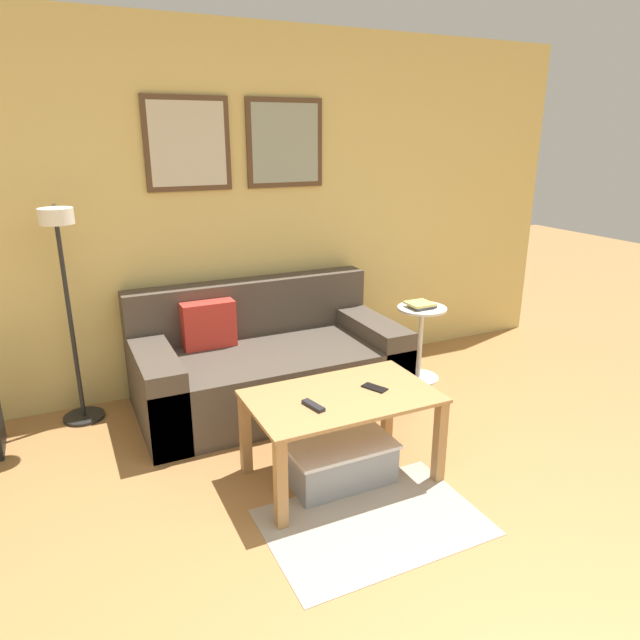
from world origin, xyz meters
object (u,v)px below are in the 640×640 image
at_px(remote_control, 313,406).
at_px(cell_phone, 375,388).
at_px(storage_bin, 337,458).
at_px(floor_lamp, 66,289).
at_px(couch, 266,364).
at_px(coffee_table, 342,410).
at_px(side_table, 420,336).
at_px(book_stack, 421,305).

relative_size(remote_control, cell_phone, 1.07).
bearing_deg(remote_control, cell_phone, -4.34).
distance_m(storage_bin, floor_lamp, 1.90).
xyz_separation_m(couch, coffee_table, (0.04, -1.06, 0.12)).
distance_m(coffee_table, floor_lamp, 1.81).
bearing_deg(side_table, remote_control, -143.99).
bearing_deg(floor_lamp, storage_bin, -44.41).
relative_size(couch, storage_bin, 3.10).
height_order(side_table, cell_phone, side_table).
bearing_deg(couch, coffee_table, -87.72).
bearing_deg(storage_bin, remote_control, -158.98).
xyz_separation_m(coffee_table, side_table, (1.16, 0.92, -0.05)).
distance_m(floor_lamp, cell_phone, 1.94).
distance_m(couch, coffee_table, 1.07).
bearing_deg(remote_control, storage_bin, 7.76).
bearing_deg(couch, book_stack, -7.07).
distance_m(floor_lamp, side_table, 2.50).
distance_m(storage_bin, remote_control, 0.43).
height_order(couch, book_stack, couch).
xyz_separation_m(storage_bin, book_stack, (1.17, 0.92, 0.48)).
distance_m(couch, storage_bin, 1.08).
distance_m(coffee_table, storage_bin, 0.29).
height_order(couch, side_table, couch).
xyz_separation_m(side_table, cell_phone, (-0.96, -0.93, 0.15)).
xyz_separation_m(couch, storage_bin, (0.01, -1.07, -0.16)).
relative_size(floor_lamp, remote_control, 9.54).
xyz_separation_m(couch, book_stack, (1.19, -0.15, 0.32)).
height_order(remote_control, cell_phone, remote_control).
bearing_deg(book_stack, storage_bin, -141.95).
bearing_deg(remote_control, side_table, 22.76).
bearing_deg(remote_control, book_stack, 22.95).
bearing_deg(coffee_table, cell_phone, -1.43).
relative_size(floor_lamp, side_table, 2.46).
bearing_deg(remote_control, couch, 68.84).
xyz_separation_m(floor_lamp, book_stack, (2.40, -0.28, -0.33)).
distance_m(book_stack, cell_phone, 1.33).
height_order(couch, remote_control, couch).
bearing_deg(remote_control, floor_lamp, 116.52).
relative_size(couch, side_table, 3.09).
relative_size(side_table, book_stack, 2.86).
relative_size(book_stack, cell_phone, 1.45).
relative_size(storage_bin, remote_control, 3.86).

